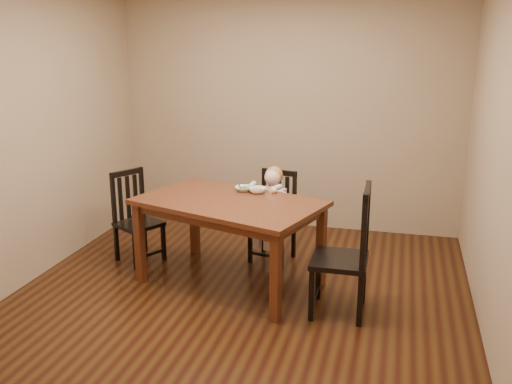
% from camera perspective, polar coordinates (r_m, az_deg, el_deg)
% --- Properties ---
extents(room, '(4.01, 4.01, 2.71)m').
position_cam_1_polar(room, '(4.77, -1.55, 4.64)').
color(room, '#3D220C').
rests_on(room, ground).
extents(dining_table, '(1.83, 1.41, 0.81)m').
position_cam_1_polar(dining_table, '(5.16, -2.70, -1.83)').
color(dining_table, '#431E0F').
rests_on(dining_table, room).
extents(chair_child, '(0.46, 0.45, 0.92)m').
position_cam_1_polar(chair_child, '(5.82, 1.84, -2.59)').
color(chair_child, black).
rests_on(chair_child, room).
extents(chair_left, '(0.53, 0.53, 0.93)m').
position_cam_1_polar(chair_left, '(5.92, -11.92, -2.57)').
color(chair_left, black).
rests_on(chair_left, room).
extents(chair_right, '(0.46, 0.48, 1.10)m').
position_cam_1_polar(chair_right, '(4.73, 9.05, -6.12)').
color(chair_right, black).
rests_on(chair_right, room).
extents(toddler, '(0.38, 0.44, 0.53)m').
position_cam_1_polar(toddler, '(5.73, 1.66, -1.40)').
color(toddler, white).
rests_on(toddler, chair_child).
extents(bowl_peas, '(0.22, 0.22, 0.04)m').
position_cam_1_polar(bowl_peas, '(5.42, -1.20, 0.34)').
color(bowl_peas, white).
rests_on(bowl_peas, dining_table).
extents(bowl_veg, '(0.18, 0.18, 0.05)m').
position_cam_1_polar(bowl_veg, '(5.35, 0.13, 0.18)').
color(bowl_veg, white).
rests_on(bowl_veg, dining_table).
extents(fork, '(0.08, 0.12, 0.05)m').
position_cam_1_polar(fork, '(5.42, -1.67, 0.59)').
color(fork, silver).
rests_on(fork, bowl_peas).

